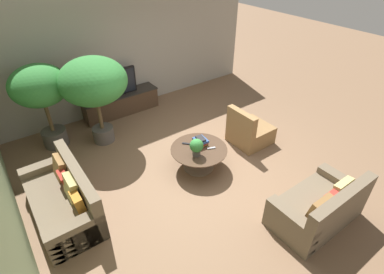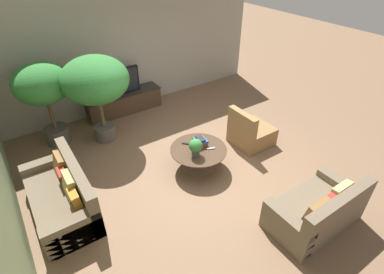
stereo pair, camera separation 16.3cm
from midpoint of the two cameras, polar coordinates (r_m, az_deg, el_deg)
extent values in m
plane|color=brown|center=(6.00, 1.32, -5.64)|extent=(24.00, 24.00, 0.00)
cube|color=#A39E93|center=(7.80, -13.67, 15.96)|extent=(7.40, 0.12, 3.00)
cube|color=#473323|center=(7.88, -13.94, 6.22)|extent=(1.88, 0.48, 0.52)
cube|color=#2D2823|center=(7.77, -14.19, 7.83)|extent=(1.92, 0.50, 0.02)
cube|color=black|center=(7.63, -14.55, 10.07)|extent=(0.92, 0.08, 0.65)
cube|color=black|center=(7.59, -14.42, 9.97)|extent=(0.85, 0.00, 0.58)
cube|color=black|center=(7.76, -14.21, 7.97)|extent=(0.28, 0.13, 0.02)
cylinder|color=#756656|center=(5.98, 0.50, -5.62)|extent=(0.60, 0.60, 0.02)
cylinder|color=#756656|center=(5.85, 0.51, -4.08)|extent=(0.10, 0.10, 0.43)
cylinder|color=#4C3828|center=(5.72, 0.52, -2.33)|extent=(1.09, 1.09, 0.02)
cube|color=brown|center=(5.44, -24.31, -11.66)|extent=(0.84, 1.80, 0.42)
cube|color=brown|center=(5.19, -21.86, -7.09)|extent=(0.16, 1.80, 0.42)
cube|color=brown|center=(6.02, -26.43, -6.51)|extent=(0.84, 0.20, 0.54)
cube|color=brown|center=(4.84, -21.91, -17.06)|extent=(0.84, 0.20, 0.54)
cube|color=olive|center=(5.56, -24.71, -5.31)|extent=(0.19, 0.39, 0.37)
cube|color=#B23328|center=(5.34, -23.78, -7.39)|extent=(0.17, 0.30, 0.29)
cube|color=tan|center=(5.08, -22.98, -8.93)|extent=(0.16, 0.40, 0.37)
cube|color=orange|center=(4.89, -21.87, -11.36)|extent=(0.14, 0.30, 0.28)
cube|color=brown|center=(5.26, 21.55, -12.71)|extent=(1.48, 0.84, 0.42)
cube|color=brown|center=(4.88, 25.82, -11.44)|extent=(1.48, 0.16, 0.42)
cube|color=brown|center=(5.67, 25.48, -9.08)|extent=(0.20, 0.84, 0.54)
cube|color=brown|center=(4.82, 17.12, -15.92)|extent=(0.20, 0.84, 0.54)
cube|color=tan|center=(5.16, 25.96, -9.23)|extent=(0.38, 0.17, 0.36)
cube|color=#B23328|center=(4.97, 24.09, -11.00)|extent=(0.32, 0.12, 0.29)
cube|color=olive|center=(4.75, 22.20, -12.42)|extent=(0.39, 0.18, 0.37)
cube|color=olive|center=(6.68, 10.40, 0.59)|extent=(0.80, 0.76, 0.40)
cube|color=olive|center=(6.25, 8.65, 2.88)|extent=(0.14, 0.76, 0.46)
cylinder|color=#514C47|center=(7.16, -25.19, -0.08)|extent=(0.51, 0.51, 0.37)
cylinder|color=brown|center=(6.92, -26.19, 3.34)|extent=(0.08, 0.08, 0.63)
ellipsoid|color=#337F38|center=(6.62, -27.78, 8.68)|extent=(1.12, 1.12, 0.81)
cylinder|color=#514C47|center=(6.93, -17.14, 0.56)|extent=(0.45, 0.45, 0.33)
cylinder|color=brown|center=(6.69, -17.83, 3.97)|extent=(0.08, 0.08, 0.63)
ellipsoid|color=#337F38|center=(6.35, -19.07, 10.04)|extent=(1.36, 1.36, 0.94)
cylinder|color=#514C47|center=(5.52, 0.00, -3.01)|extent=(0.15, 0.15, 0.11)
sphere|color=#337F38|center=(5.43, 0.00, -1.65)|extent=(0.25, 0.25, 0.25)
cube|color=gold|center=(5.82, 0.77, -1.26)|extent=(0.25, 0.25, 0.04)
cube|color=#A32823|center=(5.79, 0.81, -0.95)|extent=(0.21, 0.28, 0.04)
cube|color=#2D4C84|center=(5.77, 0.83, -0.60)|extent=(0.24, 0.28, 0.04)
cube|color=#232326|center=(5.74, 0.83, -0.31)|extent=(0.17, 0.23, 0.04)
cube|color=black|center=(5.83, -1.91, -1.27)|extent=(0.14, 0.14, 0.02)
cube|color=gray|center=(5.72, 2.88, -2.13)|extent=(0.16, 0.09, 0.02)
camera|label=1|loc=(0.08, -90.80, -0.55)|focal=28.00mm
camera|label=2|loc=(0.08, 89.20, 0.55)|focal=28.00mm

